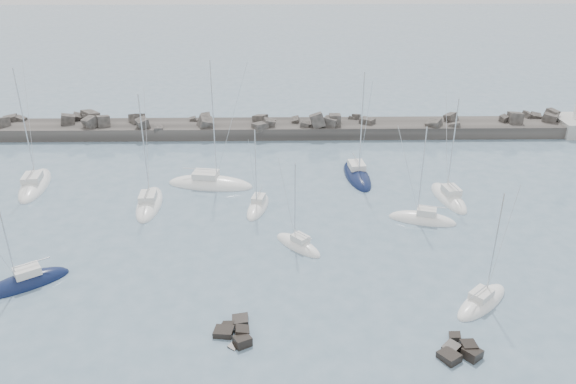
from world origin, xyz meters
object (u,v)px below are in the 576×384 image
object	(u,v)px
sailboat_1	(35,186)
sailboat_9	(422,220)
sailboat_3	(149,204)
sailboat_5	(298,245)
sailboat_10	(449,198)
sailboat_6	(258,207)
sailboat_8	(357,176)
sailboat_4	(210,184)
sailboat_7	(482,302)
sailboat_2	(25,283)

from	to	relation	value
sailboat_1	sailboat_9	world-z (taller)	sailboat_1
sailboat_3	sailboat_5	bearing A→B (deg)	-29.30
sailboat_3	sailboat_10	world-z (taller)	sailboat_3
sailboat_9	sailboat_6	bearing A→B (deg)	169.57
sailboat_8	sailboat_9	distance (m)	13.31
sailboat_9	sailboat_3	bearing A→B (deg)	172.14
sailboat_10	sailboat_3	bearing A→B (deg)	-178.32
sailboat_8	sailboat_6	bearing A→B (deg)	-145.11
sailboat_4	sailboat_6	bearing A→B (deg)	-46.03
sailboat_7	sailboat_9	bearing A→B (deg)	96.00
sailboat_1	sailboat_10	size ratio (longest dim) A/B	1.20
sailboat_2	sailboat_8	bearing A→B (deg)	35.59
sailboat_4	sailboat_5	bearing A→B (deg)	-55.01
sailboat_1	sailboat_6	world-z (taller)	sailboat_1
sailboat_4	sailboat_5	world-z (taller)	sailboat_4
sailboat_3	sailboat_5	distance (m)	19.39
sailboat_2	sailboat_3	bearing A→B (deg)	63.46
sailboat_1	sailboat_2	world-z (taller)	sailboat_1
sailboat_10	sailboat_5	bearing A→B (deg)	-149.92
sailboat_1	sailboat_2	size ratio (longest dim) A/B	1.27
sailboat_3	sailboat_10	bearing A→B (deg)	1.68
sailboat_2	sailboat_3	size ratio (longest dim) A/B	0.88
sailboat_2	sailboat_4	size ratio (longest dim) A/B	0.74
sailboat_1	sailboat_4	xyz separation A→B (m)	(21.71, -0.00, -0.00)
sailboat_1	sailboat_8	distance (m)	40.42
sailboat_9	sailboat_2	bearing A→B (deg)	-163.37
sailboat_5	sailboat_9	world-z (taller)	sailboat_9
sailboat_5	sailboat_6	world-z (taller)	sailboat_6
sailboat_3	sailboat_8	world-z (taller)	sailboat_8
sailboat_8	sailboat_9	size ratio (longest dim) A/B	1.27
sailboat_1	sailboat_4	world-z (taller)	sailboat_4
sailboat_6	sailboat_2	bearing A→B (deg)	-144.00
sailboat_3	sailboat_7	size ratio (longest dim) A/B	1.26
sailboat_6	sailboat_3	bearing A→B (deg)	175.91
sailboat_3	sailboat_5	world-z (taller)	sailboat_3
sailboat_5	sailboat_8	distance (m)	19.13
sailboat_7	sailboat_2	bearing A→B (deg)	175.10
sailboat_5	sailboat_7	xyz separation A→B (m)	(15.39, -9.72, -0.00)
sailboat_7	sailboat_4	bearing A→B (deg)	136.34
sailboat_2	sailboat_4	bearing A→B (deg)	56.02
sailboat_9	sailboat_1	bearing A→B (deg)	168.07
sailboat_2	sailboat_5	size ratio (longest dim) A/B	1.27
sailboat_5	sailboat_8	world-z (taller)	sailboat_8
sailboat_4	sailboat_7	world-z (taller)	sailboat_4
sailboat_10	sailboat_8	bearing A→B (deg)	145.83
sailboat_2	sailboat_6	distance (m)	25.29
sailboat_1	sailboat_9	distance (m)	47.01
sailboat_3	sailboat_7	distance (m)	37.58
sailboat_4	sailboat_10	distance (m)	28.97
sailboat_3	sailboat_4	world-z (taller)	sailboat_4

